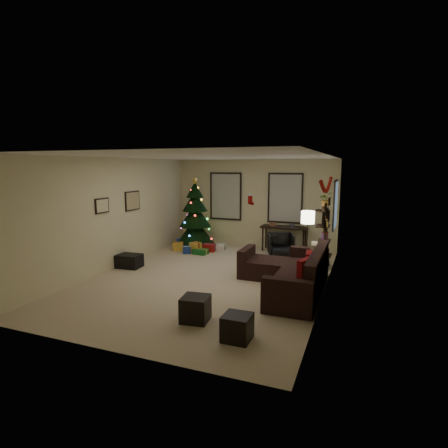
{
  "coord_description": "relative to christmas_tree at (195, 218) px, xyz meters",
  "views": [
    {
      "loc": [
        3.13,
        -7.23,
        2.5
      ],
      "look_at": [
        0.1,
        0.6,
        1.15
      ],
      "focal_mm": 28.99,
      "sensor_mm": 36.0,
      "label": 1
    }
  ],
  "objects": [
    {
      "name": "bookshelf",
      "position": [
        3.97,
        -0.94,
        -0.12
      ],
      "size": [
        0.3,
        0.49,
        1.65
      ],
      "color": "black",
      "rests_on": "floor"
    },
    {
      "name": "wall_left",
      "position": [
        -0.83,
        -2.71,
        0.44
      ],
      "size": [
        0.0,
        7.0,
        7.0
      ],
      "primitive_type": "plane",
      "rotation": [
        1.57,
        0.0,
        1.57
      ],
      "color": "beige",
      "rests_on": "floor"
    },
    {
      "name": "wall_front",
      "position": [
        1.67,
        -6.21,
        0.44
      ],
      "size": [
        5.0,
        0.0,
        5.0
      ],
      "primitive_type": "plane",
      "rotation": [
        -1.57,
        0.0,
        0.0
      ],
      "color": "beige",
      "rests_on": "floor"
    },
    {
      "name": "art_abstract",
      "position": [
        -0.81,
        -3.23,
        0.68
      ],
      "size": [
        0.04,
        0.45,
        0.35
      ],
      "color": "black",
      "rests_on": "wall_left"
    },
    {
      "name": "pillow_red_b",
      "position": [
        3.88,
        -3.0,
        -0.27
      ],
      "size": [
        0.16,
        0.44,
        0.43
      ],
      "primitive_type": "cube",
      "rotation": [
        0.0,
        0.0,
        0.11
      ],
      "color": "maroon",
      "rests_on": "sofa"
    },
    {
      "name": "presents",
      "position": [
        0.25,
        -0.48,
        -0.8
      ],
      "size": [
        1.5,
        1.01,
        0.3
      ],
      "rotation": [
        0.0,
        0.0,
        -0.37
      ],
      "color": "navy",
      "rests_on": "floor"
    },
    {
      "name": "floor",
      "position": [
        1.67,
        -2.71,
        -0.91
      ],
      "size": [
        7.0,
        7.0,
        0.0
      ],
      "primitive_type": "plane",
      "color": "beige",
      "rests_on": "ground"
    },
    {
      "name": "wall_right",
      "position": [
        4.17,
        -2.71,
        0.44
      ],
      "size": [
        0.0,
        7.0,
        7.0
      ],
      "primitive_type": "plane",
      "rotation": [
        1.57,
        0.0,
        -1.57
      ],
      "color": "beige",
      "rests_on": "floor"
    },
    {
      "name": "pillow_cream",
      "position": [
        3.88,
        -2.17,
        -0.28
      ],
      "size": [
        0.19,
        0.47,
        0.46
      ],
      "primitive_type": "cube",
      "rotation": [
        0.0,
        0.0,
        0.14
      ],
      "color": "beige",
      "rests_on": "sofa"
    },
    {
      "name": "potted_plant",
      "position": [
        3.97,
        -1.17,
        0.87
      ],
      "size": [
        0.48,
        0.45,
        0.43
      ],
      "primitive_type": "imported",
      "rotation": [
        0.0,
        0.0,
        0.33
      ],
      "color": "#4C4C4C",
      "rests_on": "bookshelf"
    },
    {
      "name": "stocking_left",
      "position": [
        1.53,
        0.8,
        0.58
      ],
      "size": [
        0.2,
        0.05,
        0.36
      ],
      "color": "#990F0C",
      "rests_on": "wall_back"
    },
    {
      "name": "desk",
      "position": [
        2.66,
        0.51,
        -0.27
      ],
      "size": [
        1.36,
        0.49,
        0.73
      ],
      "color": "black",
      "rests_on": "floor"
    },
    {
      "name": "window_back_right",
      "position": [
        2.62,
        0.76,
        0.64
      ],
      "size": [
        1.05,
        0.06,
        1.5
      ],
      "color": "#728CB2",
      "rests_on": "wall_back"
    },
    {
      "name": "art_map",
      "position": [
        -0.81,
        -2.05,
        0.69
      ],
      "size": [
        0.04,
        0.6,
        0.5
      ],
      "color": "black",
      "rests_on": "wall_left"
    },
    {
      "name": "christmas_tree",
      "position": [
        0.0,
        0.0,
        0.0
      ],
      "size": [
        1.19,
        1.19,
        2.21
      ],
      "rotation": [
        0.0,
        0.0,
        -0.09
      ],
      "color": "black",
      "rests_on": "floor"
    },
    {
      "name": "ottoman_near",
      "position": [
        2.35,
        -4.9,
        -0.71
      ],
      "size": [
        0.48,
        0.48,
        0.41
      ],
      "primitive_type": "cube",
      "rotation": [
        0.0,
        0.0,
        0.13
      ],
      "color": "black",
      "rests_on": "floor"
    },
    {
      "name": "desk_chair",
      "position": [
        2.71,
        -0.14,
        -0.59
      ],
      "size": [
        0.79,
        0.77,
        0.65
      ],
      "primitive_type": "imported",
      "rotation": [
        0.0,
        0.0,
        0.35
      ],
      "color": "black",
      "rests_on": "floor"
    },
    {
      "name": "garland",
      "position": [
        4.12,
        -2.73,
        1.23
      ],
      "size": [
        0.08,
        1.9,
        0.3
      ],
      "primitive_type": null,
      "color": "#A5140C",
      "rests_on": "wall_right"
    },
    {
      "name": "storage_bin",
      "position": [
        -0.59,
        -2.65,
        -0.75
      ],
      "size": [
        0.69,
        0.49,
        0.33
      ],
      "primitive_type": "cube",
      "rotation": [
        0.0,
        0.0,
        0.07
      ],
      "color": "black",
      "rests_on": "floor"
    },
    {
      "name": "sofa",
      "position": [
        3.51,
        -2.72,
        -0.63
      ],
      "size": [
        1.87,
        2.72,
        0.87
      ],
      "color": "black",
      "rests_on": "floor"
    },
    {
      "name": "floor_lamp",
      "position": [
        3.62,
        -1.49,
        0.31
      ],
      "size": [
        0.31,
        0.31,
        1.47
      ],
      "rotation": [
        0.0,
        0.0,
        0.22
      ],
      "color": "black",
      "rests_on": "floor"
    },
    {
      "name": "window_back_left",
      "position": [
        0.72,
        0.76,
        0.64
      ],
      "size": [
        1.05,
        0.06,
        1.5
      ],
      "color": "#728CB2",
      "rests_on": "wall_back"
    },
    {
      "name": "gallery",
      "position": [
        4.15,
        -2.78,
        0.66
      ],
      "size": [
        0.03,
        1.25,
        0.54
      ],
      "color": "black",
      "rests_on": "wall_right"
    },
    {
      "name": "ottoman_far",
      "position": [
        3.2,
        -5.27,
        -0.72
      ],
      "size": [
        0.4,
        0.4,
        0.38
      ],
      "primitive_type": "cube",
      "rotation": [
        0.0,
        0.0,
        -0.0
      ],
      "color": "black",
      "rests_on": "floor"
    },
    {
      "name": "window_right_wall",
      "position": [
        4.14,
        -0.16,
        0.59
      ],
      "size": [
        0.06,
        0.9,
        1.3
      ],
      "color": "#728CB2",
      "rests_on": "wall_right"
    },
    {
      "name": "wall_back",
      "position": [
        1.67,
        0.79,
        0.44
      ],
      "size": [
        5.0,
        0.0,
        5.0
      ],
      "primitive_type": "plane",
      "rotation": [
        1.57,
        0.0,
        0.0
      ],
      "color": "beige",
      "rests_on": "floor"
    },
    {
      "name": "stocking_right",
      "position": [
        1.86,
        0.85,
        0.58
      ],
      "size": [
        0.2,
        0.05,
        0.36
      ],
      "color": "#990F0C",
      "rests_on": "wall_back"
    },
    {
      "name": "pillow_red_a",
      "position": [
        3.88,
        -3.51,
        -0.27
      ],
      "size": [
        0.23,
        0.43,
        0.41
      ],
      "primitive_type": "cube",
      "rotation": [
        0.0,
        0.0,
        -0.31
      ],
      "color": "maroon",
      "rests_on": "sofa"
    },
    {
      "name": "ceiling",
      "position": [
        1.67,
        -2.71,
        1.79
      ],
      "size": [
        7.0,
        7.0,
        0.0
      ],
      "primitive_type": "plane",
      "rotation": [
        3.14,
        0.0,
        0.0
      ],
      "color": "white",
      "rests_on": "floor"
    }
  ]
}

